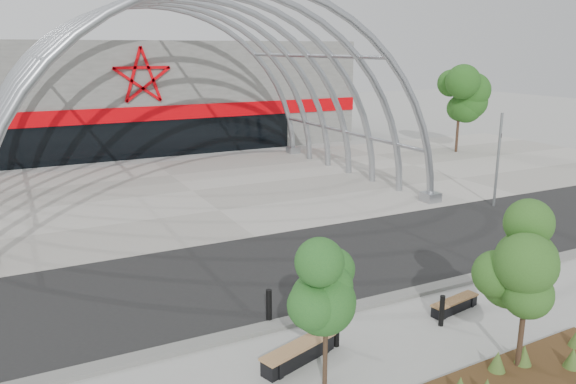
{
  "coord_description": "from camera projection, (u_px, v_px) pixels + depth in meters",
  "views": [
    {
      "loc": [
        -8.56,
        -12.98,
        7.49
      ],
      "look_at": [
        0.0,
        4.0,
        2.6
      ],
      "focal_mm": 35.0,
      "sensor_mm": 36.0,
      "label": 1
    }
  ],
  "objects": [
    {
      "name": "ground",
      "position": [
        348.0,
        305.0,
        16.82
      ],
      "size": [
        140.0,
        140.0,
        0.0
      ],
      "primitive_type": "plane",
      "color": "#9F9F9A",
      "rests_on": "ground"
    },
    {
      "name": "road",
      "position": [
        294.0,
        266.0,
        19.85
      ],
      "size": [
        140.0,
        7.0,
        0.02
      ],
      "primitive_type": "cube",
      "color": "black",
      "rests_on": "ground"
    },
    {
      "name": "forecourt",
      "position": [
        192.0,
        191.0,
        30.22
      ],
      "size": [
        60.0,
        17.0,
        0.04
      ],
      "primitive_type": "cube",
      "color": "#9D998F",
      "rests_on": "ground"
    },
    {
      "name": "kerb",
      "position": [
        353.0,
        307.0,
        16.59
      ],
      "size": [
        60.0,
        0.5,
        0.12
      ],
      "primitive_type": "cube",
      "color": "slate",
      "rests_on": "ground"
    },
    {
      "name": "arena_building",
      "position": [
        122.0,
        93.0,
        44.76
      ],
      "size": [
        34.0,
        15.24,
        8.0
      ],
      "color": "#62625E",
      "rests_on": "ground"
    },
    {
      "name": "vault_canopy",
      "position": [
        192.0,
        191.0,
        30.22
      ],
      "size": [
        20.8,
        15.8,
        20.36
      ],
      "color": "#989DA2",
      "rests_on": "ground"
    },
    {
      "name": "planting_bed",
      "position": [
        528.0,
        371.0,
        13.15
      ],
      "size": [
        5.86,
        2.04,
        0.61
      ],
      "color": "#3D2C15",
      "rests_on": "ground"
    },
    {
      "name": "signal_pole",
      "position": [
        498.0,
        158.0,
        26.78
      ],
      "size": [
        0.35,
        0.62,
        4.55
      ],
      "color": "gray",
      "rests_on": "ground"
    },
    {
      "name": "street_tree_0",
      "position": [
        326.0,
        285.0,
        12.26
      ],
      "size": [
        1.5,
        1.5,
        3.42
      ],
      "color": "black",
      "rests_on": "ground"
    },
    {
      "name": "street_tree_1",
      "position": [
        529.0,
        263.0,
        12.81
      ],
      "size": [
        1.61,
        1.61,
        3.8
      ],
      "color": "#322014",
      "rests_on": "ground"
    },
    {
      "name": "bench_0",
      "position": [
        299.0,
        354.0,
        13.74
      ],
      "size": [
        2.27,
        1.15,
        0.47
      ],
      "color": "black",
      "rests_on": "ground"
    },
    {
      "name": "bench_1",
      "position": [
        455.0,
        305.0,
        16.43
      ],
      "size": [
        1.8,
        0.68,
        0.37
      ],
      "color": "black",
      "rests_on": "ground"
    },
    {
      "name": "bollard_0",
      "position": [
        269.0,
        307.0,
        15.61
      ],
      "size": [
        0.16,
        0.16,
        1.01
      ],
      "primitive_type": "cylinder",
      "color": "black",
      "rests_on": "ground"
    },
    {
      "name": "bollard_1",
      "position": [
        305.0,
        311.0,
        15.48
      ],
      "size": [
        0.15,
        0.15,
        0.91
      ],
      "primitive_type": "cylinder",
      "color": "black",
      "rests_on": "ground"
    },
    {
      "name": "bollard_2",
      "position": [
        336.0,
        328.0,
        14.42
      ],
      "size": [
        0.17,
        0.17,
        1.04
      ],
      "primitive_type": "cylinder",
      "color": "black",
      "rests_on": "ground"
    },
    {
      "name": "bollard_3",
      "position": [
        442.0,
        311.0,
        15.5
      ],
      "size": [
        0.14,
        0.14,
        0.89
      ],
      "primitive_type": "cylinder",
      "color": "black",
      "rests_on": "ground"
    },
    {
      "name": "bollard_4",
      "position": [
        509.0,
        282.0,
        17.38
      ],
      "size": [
        0.14,
        0.14,
        0.9
      ],
      "primitive_type": "cylinder",
      "color": "black",
      "rests_on": "ground"
    },
    {
      "name": "bg_tree_1",
      "position": [
        460.0,
        94.0,
        40.49
      ],
      "size": [
        2.7,
        2.7,
        5.91
      ],
      "color": "black",
      "rests_on": "ground"
    }
  ]
}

